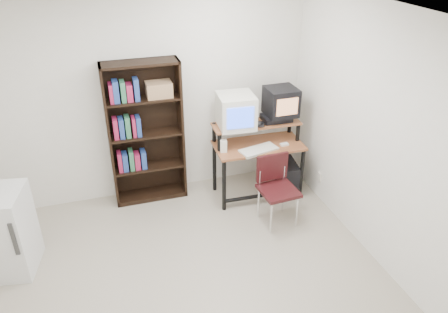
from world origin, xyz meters
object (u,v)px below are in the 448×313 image
object	(u,v)px
crt_monitor	(236,111)
mini_fridge	(2,232)
computer_desk	(258,148)
bookshelf	(145,132)
crt_tv	(281,102)
pc_tower	(287,176)
school_chair	(276,183)

from	to	relation	value
crt_monitor	mini_fridge	distance (m)	2.87
computer_desk	bookshelf	size ratio (longest dim) A/B	0.62
crt_monitor	bookshelf	distance (m)	1.14
computer_desk	crt_monitor	bearing A→B (deg)	162.18
crt_tv	pc_tower	size ratio (longest dim) A/B	0.84
computer_desk	school_chair	world-z (taller)	computer_desk
crt_monitor	mini_fridge	xyz separation A→B (m)	(-2.70, -0.64, -0.72)
crt_tv	mini_fridge	distance (m)	3.45
crt_monitor	mini_fridge	size ratio (longest dim) A/B	0.52
crt_tv	pc_tower	distance (m)	1.03
computer_desk	crt_monitor	world-z (taller)	crt_monitor
mini_fridge	computer_desk	bearing A→B (deg)	21.53
computer_desk	pc_tower	xyz separation A→B (m)	(0.42, -0.06, -0.47)
school_chair	mini_fridge	distance (m)	2.97
mini_fridge	bookshelf	bearing A→B (deg)	40.79
computer_desk	mini_fridge	size ratio (longest dim) A/B	1.23
crt_tv	pc_tower	xyz separation A→B (m)	(0.09, -0.15, -1.02)
pc_tower	mini_fridge	size ratio (longest dim) A/B	0.49
crt_monitor	school_chair	size ratio (longest dim) A/B	0.57
school_chair	mini_fridge	bearing A→B (deg)	175.25
school_chair	bookshelf	size ratio (longest dim) A/B	0.46
pc_tower	bookshelf	size ratio (longest dim) A/B	0.25
crt_tv	school_chair	world-z (taller)	crt_tv
crt_tv	bookshelf	distance (m)	1.73
computer_desk	crt_tv	world-z (taller)	crt_tv
crt_tv	school_chair	bearing A→B (deg)	-115.63
mini_fridge	crt_tv	bearing A→B (deg)	22.18
computer_desk	crt_monitor	distance (m)	0.57
computer_desk	crt_monitor	size ratio (longest dim) A/B	2.38
pc_tower	mini_fridge	bearing A→B (deg)	-164.46
crt_monitor	computer_desk	bearing A→B (deg)	-15.25
crt_monitor	school_chair	xyz separation A→B (m)	(0.26, -0.70, -0.66)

